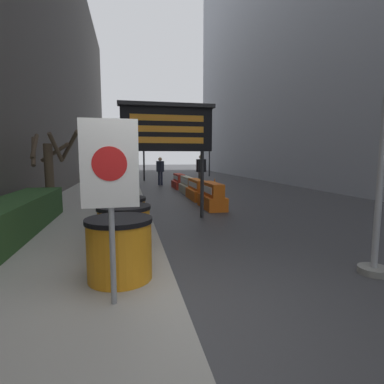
{
  "coord_description": "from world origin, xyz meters",
  "views": [
    {
      "loc": [
        -0.57,
        -3.06,
        1.75
      ],
      "look_at": [
        1.78,
        7.89,
        0.41
      ],
      "focal_mm": 28.0,
      "sensor_mm": 36.0,
      "label": 1
    }
  ],
  "objects_px": {
    "jersey_barrier_orange_near": "(197,191)",
    "pedestrian_worker": "(160,169)",
    "barrel_drum_foreground": "(120,248)",
    "traffic_cone_mid": "(208,199)",
    "barrel_drum_back": "(124,218)",
    "jersey_barrier_orange_far": "(212,197)",
    "traffic_cone_near": "(215,185)",
    "pedestrian_passerby": "(201,168)",
    "warning_sign": "(110,178)",
    "traffic_light_far_side": "(210,145)",
    "barrel_drum_middle": "(124,230)",
    "message_board": "(167,130)",
    "jersey_barrier_cream": "(187,186)",
    "traffic_light_near_curb": "(144,143)",
    "jersey_barrier_red_striped": "(179,182)",
    "traffic_cone_far": "(205,195)"
  },
  "relations": [
    {
      "from": "jersey_barrier_orange_near",
      "to": "pedestrian_worker",
      "type": "bearing_deg",
      "value": 97.3
    },
    {
      "from": "barrel_drum_foreground",
      "to": "traffic_cone_mid",
      "type": "bearing_deg",
      "value": 64.91
    },
    {
      "from": "pedestrian_worker",
      "to": "barrel_drum_foreground",
      "type": "bearing_deg",
      "value": -38.56
    },
    {
      "from": "traffic_cone_mid",
      "to": "pedestrian_worker",
      "type": "relative_size",
      "value": 0.36
    },
    {
      "from": "barrel_drum_foreground",
      "to": "pedestrian_worker",
      "type": "height_order",
      "value": "pedestrian_worker"
    },
    {
      "from": "barrel_drum_back",
      "to": "jersey_barrier_orange_far",
      "type": "height_order",
      "value": "barrel_drum_back"
    },
    {
      "from": "traffic_cone_near",
      "to": "pedestrian_passerby",
      "type": "bearing_deg",
      "value": 94.93
    },
    {
      "from": "warning_sign",
      "to": "traffic_light_far_side",
      "type": "height_order",
      "value": "traffic_light_far_side"
    },
    {
      "from": "barrel_drum_middle",
      "to": "message_board",
      "type": "distance_m",
      "value": 4.0
    },
    {
      "from": "warning_sign",
      "to": "pedestrian_passerby",
      "type": "height_order",
      "value": "warning_sign"
    },
    {
      "from": "barrel_drum_middle",
      "to": "barrel_drum_back",
      "type": "bearing_deg",
      "value": 91.14
    },
    {
      "from": "jersey_barrier_orange_near",
      "to": "traffic_light_far_side",
      "type": "bearing_deg",
      "value": 72.52
    },
    {
      "from": "barrel_drum_foreground",
      "to": "message_board",
      "type": "height_order",
      "value": "message_board"
    },
    {
      "from": "traffic_cone_near",
      "to": "traffic_cone_mid",
      "type": "distance_m",
      "value": 4.4
    },
    {
      "from": "jersey_barrier_cream",
      "to": "pedestrian_worker",
      "type": "distance_m",
      "value": 4.44
    },
    {
      "from": "warning_sign",
      "to": "pedestrian_worker",
      "type": "relative_size",
      "value": 1.16
    },
    {
      "from": "traffic_light_near_curb",
      "to": "jersey_barrier_red_striped",
      "type": "bearing_deg",
      "value": -73.64
    },
    {
      "from": "traffic_cone_mid",
      "to": "traffic_light_far_side",
      "type": "height_order",
      "value": "traffic_light_far_side"
    },
    {
      "from": "traffic_light_near_curb",
      "to": "pedestrian_worker",
      "type": "bearing_deg",
      "value": -77.15
    },
    {
      "from": "barrel_drum_back",
      "to": "pedestrian_passerby",
      "type": "height_order",
      "value": "pedestrian_passerby"
    },
    {
      "from": "barrel_drum_back",
      "to": "pedestrian_passerby",
      "type": "bearing_deg",
      "value": 68.47
    },
    {
      "from": "barrel_drum_foreground",
      "to": "traffic_light_far_side",
      "type": "height_order",
      "value": "traffic_light_far_side"
    },
    {
      "from": "traffic_cone_near",
      "to": "pedestrian_passerby",
      "type": "height_order",
      "value": "pedestrian_passerby"
    },
    {
      "from": "barrel_drum_foreground",
      "to": "barrel_drum_back",
      "type": "height_order",
      "value": "same"
    },
    {
      "from": "message_board",
      "to": "traffic_light_far_side",
      "type": "distance_m",
      "value": 18.21
    },
    {
      "from": "traffic_light_far_side",
      "to": "pedestrian_worker",
      "type": "xyz_separation_m",
      "value": [
        -5.09,
        -7.16,
        -1.74
      ]
    },
    {
      "from": "barrel_drum_foreground",
      "to": "barrel_drum_back",
      "type": "distance_m",
      "value": 1.94
    },
    {
      "from": "jersey_barrier_cream",
      "to": "traffic_cone_far",
      "type": "relative_size",
      "value": 3.21
    },
    {
      "from": "warning_sign",
      "to": "traffic_cone_near",
      "type": "relative_size",
      "value": 2.82
    },
    {
      "from": "barrel_drum_middle",
      "to": "traffic_cone_far",
      "type": "height_order",
      "value": "barrel_drum_middle"
    },
    {
      "from": "traffic_cone_mid",
      "to": "pedestrian_worker",
      "type": "xyz_separation_m",
      "value": [
        -0.77,
        8.35,
        0.7
      ]
    },
    {
      "from": "pedestrian_worker",
      "to": "traffic_cone_near",
      "type": "bearing_deg",
      "value": -2.55
    },
    {
      "from": "warning_sign",
      "to": "pedestrian_worker",
      "type": "bearing_deg",
      "value": 82.06
    },
    {
      "from": "jersey_barrier_orange_far",
      "to": "jersey_barrier_red_striped",
      "type": "distance_m",
      "value": 6.59
    },
    {
      "from": "barrel_drum_back",
      "to": "traffic_cone_near",
      "type": "height_order",
      "value": "barrel_drum_back"
    },
    {
      "from": "jersey_barrier_cream",
      "to": "traffic_cone_mid",
      "type": "relative_size",
      "value": 3.33
    },
    {
      "from": "traffic_cone_far",
      "to": "jersey_barrier_orange_near",
      "type": "bearing_deg",
      "value": 95.42
    },
    {
      "from": "jersey_barrier_orange_far",
      "to": "traffic_cone_near",
      "type": "xyz_separation_m",
      "value": [
        1.4,
        4.43,
        -0.05
      ]
    },
    {
      "from": "jersey_barrier_orange_far",
      "to": "traffic_cone_far",
      "type": "relative_size",
      "value": 2.61
    },
    {
      "from": "pedestrian_worker",
      "to": "pedestrian_passerby",
      "type": "xyz_separation_m",
      "value": [
        2.04,
        -2.13,
        0.09
      ]
    },
    {
      "from": "traffic_light_near_curb",
      "to": "jersey_barrier_orange_far",
      "type": "bearing_deg",
      "value": -82.41
    },
    {
      "from": "traffic_cone_near",
      "to": "traffic_light_far_side",
      "type": "xyz_separation_m",
      "value": [
        2.87,
        11.35,
        2.4
      ]
    },
    {
      "from": "traffic_cone_near",
      "to": "traffic_light_far_side",
      "type": "height_order",
      "value": "traffic_light_far_side"
    },
    {
      "from": "message_board",
      "to": "traffic_cone_mid",
      "type": "height_order",
      "value": "message_board"
    },
    {
      "from": "barrel_drum_back",
      "to": "message_board",
      "type": "relative_size",
      "value": 0.27
    },
    {
      "from": "traffic_light_near_curb",
      "to": "traffic_cone_far",
      "type": "bearing_deg",
      "value": -81.06
    },
    {
      "from": "barrel_drum_foreground",
      "to": "traffic_cone_mid",
      "type": "xyz_separation_m",
      "value": [
        2.81,
        6.01,
        -0.28
      ]
    },
    {
      "from": "jersey_barrier_cream",
      "to": "pedestrian_worker",
      "type": "xyz_separation_m",
      "value": [
        -0.82,
        4.31,
        0.65
      ]
    },
    {
      "from": "traffic_light_far_side",
      "to": "pedestrian_passerby",
      "type": "relative_size",
      "value": 2.06
    },
    {
      "from": "pedestrian_worker",
      "to": "traffic_cone_far",
      "type": "bearing_deg",
      "value": -23.38
    }
  ]
}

